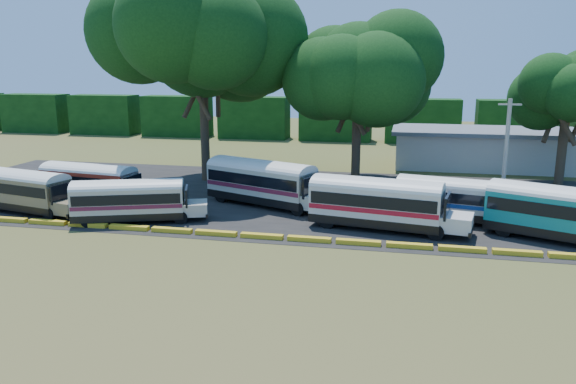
% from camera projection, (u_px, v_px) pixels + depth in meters
% --- Properties ---
extents(ground, '(160.00, 160.00, 0.00)m').
position_uv_depth(ground, '(234.00, 242.00, 34.33)').
color(ground, '#3F551C').
rests_on(ground, ground).
extents(asphalt_strip, '(64.00, 24.00, 0.02)m').
position_uv_depth(asphalt_strip, '(290.00, 198.00, 45.56)').
color(asphalt_strip, black).
rests_on(asphalt_strip, ground).
extents(curb, '(53.70, 0.45, 0.30)m').
position_uv_depth(curb, '(239.00, 235.00, 35.25)').
color(curb, gold).
rests_on(curb, ground).
extents(terminal_building, '(19.00, 9.00, 4.00)m').
position_uv_depth(terminal_building, '(484.00, 148.00, 58.78)').
color(terminal_building, '#B9B3A9').
rests_on(terminal_building, ground).
extents(treeline_backdrop, '(130.00, 4.00, 6.00)m').
position_uv_depth(treeline_backdrop, '(336.00, 119.00, 79.41)').
color(treeline_backdrop, black).
rests_on(treeline_backdrop, ground).
extents(bus_beige, '(9.78, 4.35, 3.12)m').
position_uv_depth(bus_beige, '(23.00, 188.00, 40.88)').
color(bus_beige, black).
rests_on(bus_beige, ground).
extents(bus_red, '(9.58, 3.55, 3.08)m').
position_uv_depth(bus_red, '(91.00, 181.00, 43.68)').
color(bus_red, black).
rests_on(bus_red, ground).
extents(bus_cream_west, '(9.25, 5.17, 2.97)m').
position_uv_depth(bus_cream_west, '(132.00, 198.00, 38.24)').
color(bus_cream_west, black).
rests_on(bus_cream_west, ground).
extents(bus_cream_east, '(10.86, 6.49, 3.51)m').
position_uv_depth(bus_cream_east, '(263.00, 180.00, 42.75)').
color(bus_cream_east, black).
rests_on(bus_cream_east, ground).
extents(bus_white_red, '(10.67, 4.28, 3.42)m').
position_uv_depth(bus_white_red, '(380.00, 201.00, 36.52)').
color(bus_white_red, black).
rests_on(bus_white_red, ground).
extents(bus_white_blue, '(9.42, 4.12, 3.01)m').
position_uv_depth(bus_white_blue, '(455.00, 197.00, 38.49)').
color(bus_white_blue, black).
rests_on(bus_white_blue, ground).
extents(bus_teal, '(10.54, 6.55, 3.42)m').
position_uv_depth(bus_teal, '(566.00, 211.00, 33.93)').
color(bus_teal, black).
rests_on(bus_teal, ground).
extents(tree_west, '(14.20, 14.20, 18.02)m').
position_uv_depth(tree_west, '(202.00, 39.00, 49.84)').
color(tree_west, '#35261A').
rests_on(tree_west, ground).
extents(tree_center, '(10.76, 10.76, 14.24)m').
position_uv_depth(tree_center, '(358.00, 68.00, 49.07)').
color(tree_center, '#35261A').
rests_on(tree_center, ground).
extents(tree_east, '(7.96, 7.96, 11.41)m').
position_uv_depth(tree_east, '(569.00, 90.00, 48.88)').
color(tree_east, '#35261A').
rests_on(tree_east, ground).
extents(utility_pole, '(1.60, 0.30, 8.21)m').
position_uv_depth(utility_pole, '(506.00, 154.00, 40.88)').
color(utility_pole, gray).
rests_on(utility_pole, ground).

